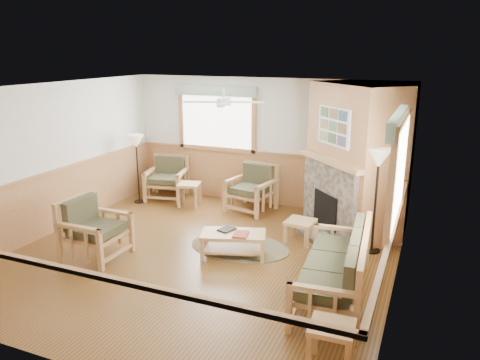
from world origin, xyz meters
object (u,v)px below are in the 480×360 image
at_px(armchair_left, 96,229).
at_px(end_table_chairs, 189,195).
at_px(armchair_back_left, 167,178).
at_px(sofa, 333,266).
at_px(armchair_back_right, 251,189).
at_px(floor_lamp_left, 138,169).
at_px(footstool, 300,231).
at_px(coffee_table, 233,245).
at_px(floor_lamp_right, 375,201).
at_px(end_table_sofa, 331,346).

relative_size(armchair_left, end_table_chairs, 1.93).
bearing_deg(armchair_back_left, end_table_chairs, -33.43).
bearing_deg(armchair_back_left, sofa, -46.62).
relative_size(armchair_back_right, floor_lamp_left, 0.63).
distance_m(armchair_back_left, floor_lamp_left, 0.70).
bearing_deg(footstool, end_table_chairs, 159.85).
height_order(armchair_back_left, end_table_chairs, armchair_back_left).
relative_size(armchair_back_left, footstool, 1.99).
bearing_deg(sofa, coffee_table, -116.24).
relative_size(coffee_table, footstool, 2.19).
relative_size(sofa, armchair_back_right, 2.16).
bearing_deg(armchair_back_left, coffee_table, -53.44).
distance_m(armchair_left, coffee_table, 2.23).
distance_m(armchair_left, floor_lamp_right, 4.54).
bearing_deg(armchair_back_right, armchair_back_left, -169.74).
xyz_separation_m(armchair_left, coffee_table, (2.03, 0.86, -0.28)).
xyz_separation_m(sofa, coffee_table, (-1.76, 0.69, -0.27)).
height_order(armchair_back_left, end_table_sofa, armchair_back_left).
distance_m(armchair_back_right, armchair_left, 3.41).
relative_size(footstool, floor_lamp_right, 0.27).
xyz_separation_m(armchair_back_right, floor_lamp_right, (2.62, -1.14, 0.41)).
xyz_separation_m(armchair_back_left, floor_lamp_right, (4.67, -1.18, 0.42)).
bearing_deg(coffee_table, footstool, 31.66).
height_order(end_table_chairs, floor_lamp_right, floor_lamp_right).
distance_m(end_table_chairs, floor_lamp_right, 4.10).
height_order(armchair_left, footstool, armchair_left).
relative_size(sofa, coffee_table, 2.00).
bearing_deg(armchair_back_right, end_table_sofa, -47.62).
xyz_separation_m(end_table_chairs, footstool, (2.73, -1.00, -0.05)).
xyz_separation_m(coffee_table, footstool, (0.84, 0.98, -0.00)).
height_order(sofa, end_table_chairs, sofa).
xyz_separation_m(armchair_back_left, footstool, (3.46, -1.28, -0.26)).
bearing_deg(floor_lamp_right, armchair_back_left, 165.82).
height_order(end_table_sofa, footstool, end_table_sofa).
bearing_deg(armchair_left, end_table_sofa, -107.14).
height_order(armchair_back_left, floor_lamp_right, floor_lamp_right).
bearing_deg(armchair_left, coffee_table, -66.80).
xyz_separation_m(coffee_table, floor_lamp_left, (-3.04, 1.78, 0.55)).
xyz_separation_m(sofa, armchair_left, (-3.79, -0.18, 0.02)).
height_order(coffee_table, end_table_sofa, end_table_sofa).
bearing_deg(floor_lamp_right, end_table_sofa, -90.00).
relative_size(armchair_left, floor_lamp_right, 0.55).
distance_m(sofa, armchair_back_right, 3.72).
height_order(armchair_back_right, coffee_table, armchair_back_right).
distance_m(armchair_back_left, footstool, 3.70).
bearing_deg(floor_lamp_right, sofa, -99.38).
relative_size(end_table_sofa, floor_lamp_right, 0.29).
distance_m(end_table_sofa, floor_lamp_right, 3.28).
bearing_deg(coffee_table, end_table_sofa, -64.21).
height_order(sofa, end_table_sofa, sofa).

